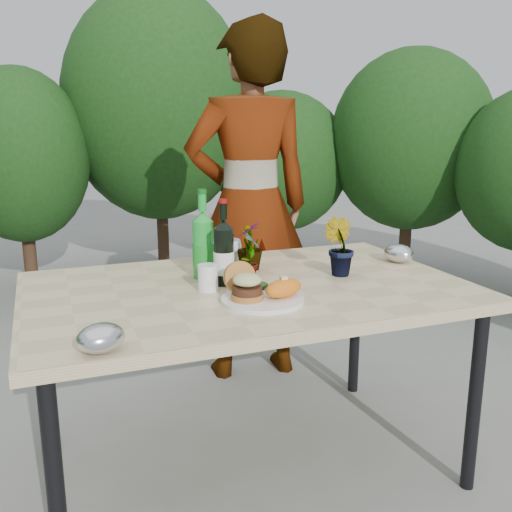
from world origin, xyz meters
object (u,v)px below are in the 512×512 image
object	(u,v)px
person	(249,206)
wine_bottle	(224,254)
patio_table	(248,300)
dinner_plate	(263,300)

from	to	relation	value
person	wine_bottle	bearing A→B (deg)	68.18
person	patio_table	bearing A→B (deg)	74.03
patio_table	dinner_plate	xyz separation A→B (m)	(-0.02, -0.20, 0.06)
dinner_plate	wine_bottle	size ratio (longest dim) A/B	0.88
wine_bottle	person	world-z (taller)	person
patio_table	person	distance (m)	0.92
wine_bottle	person	size ratio (longest dim) A/B	0.18
dinner_plate	wine_bottle	xyz separation A→B (m)	(-0.06, 0.24, 0.11)
dinner_plate	person	size ratio (longest dim) A/B	0.15
dinner_plate	wine_bottle	bearing A→B (deg)	103.11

